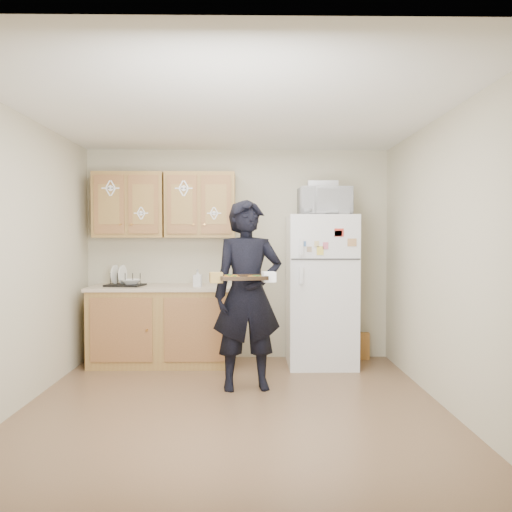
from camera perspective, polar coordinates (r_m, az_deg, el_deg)
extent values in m
plane|color=brown|center=(4.45, -2.60, -16.88)|extent=(3.60, 3.60, 0.00)
plane|color=white|center=(4.34, -2.65, 16.15)|extent=(3.60, 3.60, 0.00)
cube|color=beige|center=(6.01, -2.08, 0.20)|extent=(3.60, 0.04, 2.50)
cube|color=beige|center=(2.42, -3.98, -2.49)|extent=(3.60, 0.04, 2.50)
cube|color=beige|center=(4.63, -25.47, -0.53)|extent=(0.04, 3.60, 2.50)
cube|color=beige|center=(4.53, 20.78, -0.52)|extent=(0.04, 3.60, 2.50)
cube|color=white|center=(5.73, 7.41, -3.92)|extent=(0.75, 0.70, 1.70)
cube|color=brown|center=(5.86, -10.56, -7.95)|extent=(1.60, 0.60, 0.86)
cube|color=#BBA990|center=(5.80, -10.59, -3.57)|extent=(1.64, 0.64, 0.04)
cube|color=brown|center=(6.00, -14.22, 5.63)|extent=(0.80, 0.33, 0.75)
cube|color=brown|center=(5.86, -6.36, 5.76)|extent=(0.80, 0.33, 0.75)
cube|color=#C28E44|center=(6.16, 11.88, -10.03)|extent=(0.20, 0.07, 0.32)
imported|color=black|center=(4.77, -0.96, -4.44)|extent=(0.72, 0.52, 1.81)
cube|color=black|center=(4.46, -1.53, -2.56)|extent=(0.46, 0.36, 0.04)
cylinder|color=orange|center=(4.37, -2.67, -2.43)|extent=(0.14, 0.14, 0.02)
cylinder|color=orange|center=(4.40, -0.16, -2.40)|extent=(0.14, 0.14, 0.02)
cylinder|color=orange|center=(4.51, -2.87, -2.30)|extent=(0.14, 0.14, 0.02)
imported|color=white|center=(5.67, 7.81, 6.20)|extent=(0.59, 0.42, 0.31)
cube|color=silver|center=(5.71, 7.60, 8.09)|extent=(0.34, 0.25, 0.07)
cube|color=black|center=(5.87, -14.72, -2.55)|extent=(0.45, 0.36, 0.16)
imported|color=silver|center=(5.85, -14.11, -2.87)|extent=(0.28, 0.28, 0.06)
imported|color=white|center=(5.62, -6.70, -2.51)|extent=(0.10, 0.10, 0.20)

